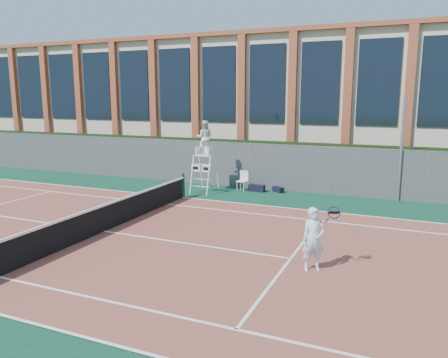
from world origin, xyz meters
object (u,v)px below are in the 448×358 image
at_px(tennis_player, 314,239).
at_px(umpire_chair, 205,140).
at_px(steel_pole, 401,149).
at_px(plastic_chair, 243,179).

bearing_deg(tennis_player, umpire_chair, 131.56).
bearing_deg(umpire_chair, steel_pole, 10.99).
height_order(plastic_chair, tennis_player, tennis_player).
relative_size(plastic_chair, tennis_player, 0.57).
relative_size(umpire_chair, tennis_player, 2.04).
bearing_deg(steel_pole, umpire_chair, -169.01).
xyz_separation_m(plastic_chair, tennis_player, (5.19, -8.61, 0.29)).
bearing_deg(umpire_chair, tennis_player, -48.44).
relative_size(steel_pole, tennis_player, 2.69).
height_order(steel_pole, plastic_chair, steel_pole).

